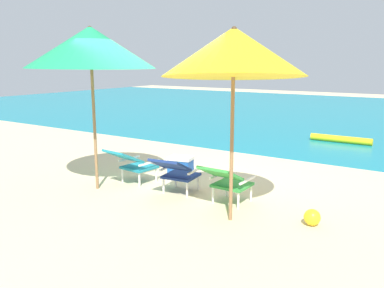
# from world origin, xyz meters

# --- Properties ---
(ground_plane) EXTENTS (40.00, 40.00, 0.00)m
(ground_plane) POSITION_xyz_m (0.00, 4.00, 0.00)
(ground_plane) COLOR beige
(ocean_band) EXTENTS (40.00, 18.00, 0.01)m
(ocean_band) POSITION_xyz_m (0.00, 12.06, 0.00)
(ocean_band) COLOR teal
(ocean_band) RESTS_ON ground_plane
(swim_buoy) EXTENTS (1.60, 0.18, 0.18)m
(swim_buoy) POSITION_xyz_m (1.27, 5.66, 0.10)
(swim_buoy) COLOR yellow
(swim_buoy) RESTS_ON ocean_band
(lounge_chair_left) EXTENTS (0.62, 0.92, 0.68)m
(lounge_chair_left) POSITION_xyz_m (-0.93, -0.26, 0.40)
(lounge_chair_left) COLOR teal
(lounge_chair_left) RESTS_ON ground_plane
(lounge_chair_center) EXTENTS (0.63, 0.93, 0.68)m
(lounge_chair_center) POSITION_xyz_m (0.06, -0.30, 0.40)
(lounge_chair_center) COLOR navy
(lounge_chair_center) RESTS_ON ground_plane
(lounge_chair_right) EXTENTS (0.56, 0.89, 0.68)m
(lounge_chair_right) POSITION_xyz_m (0.98, -0.28, 0.40)
(lounge_chair_right) COLOR #338E3D
(lounge_chair_right) RESTS_ON ground_plane
(beach_umbrella_left) EXTENTS (2.57, 2.57, 2.72)m
(beach_umbrella_left) POSITION_xyz_m (-1.28, -0.77, 2.38)
(beach_umbrella_left) COLOR olive
(beach_umbrella_left) RESTS_ON ground_plane
(beach_umbrella_right) EXTENTS (2.58, 2.60, 2.66)m
(beach_umbrella_right) POSITION_xyz_m (1.30, -0.76, 2.27)
(beach_umbrella_right) COLOR olive
(beach_umbrella_right) RESTS_ON ground_plane
(beach_ball) EXTENTS (0.22, 0.22, 0.22)m
(beach_ball) POSITION_xyz_m (2.31, -0.33, 0.11)
(beach_ball) COLOR yellow
(beach_ball) RESTS_ON ground_plane
(cooler_box) EXTENTS (0.53, 0.41, 0.32)m
(cooler_box) POSITION_xyz_m (-0.66, 0.86, 0.16)
(cooler_box) COLOR #194CA5
(cooler_box) RESTS_ON ground_plane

